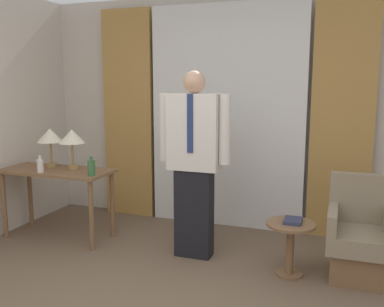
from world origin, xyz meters
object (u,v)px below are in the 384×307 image
desk (57,180)px  bottle_by_lamp (91,168)px  book (293,221)px  armchair (359,240)px  side_table (290,240)px  table_lamp_left (50,137)px  table_lamp_right (72,138)px  bottle_near_edge (40,166)px  person (194,158)px

desk → bottle_by_lamp: 0.58m
bottle_by_lamp → book: bottle_by_lamp is taller
armchair → side_table: (-0.57, -0.19, -0.00)m
table_lamp_left → side_table: 2.79m
table_lamp_right → bottle_near_edge: table_lamp_right is taller
armchair → book: (-0.56, -0.16, 0.17)m
person → book: size_ratio=8.87×
bottle_by_lamp → armchair: bottle_by_lamp is taller
table_lamp_left → book: table_lamp_left is taller
person → bottle_by_lamp: bearing=-172.1°
bottle_by_lamp → armchair: 2.63m
bottle_by_lamp → side_table: size_ratio=0.40×
desk → book: (2.54, -0.10, -0.14)m
desk → table_lamp_right: bearing=37.1°
bottle_by_lamp → table_lamp_left: bearing=160.3°
book → desk: bearing=177.7°
desk → table_lamp_left: (-0.14, 0.11, 0.46)m
bottle_near_edge → armchair: bearing=4.4°
table_lamp_left → bottle_by_lamp: (0.67, -0.24, -0.26)m
person → desk: bearing=-179.5°
bottle_near_edge → bottle_by_lamp: 0.60m
armchair → book: size_ratio=4.34×
person → table_lamp_right: bearing=176.3°
bottle_by_lamp → book: 2.04m
table_lamp_right → side_table: 2.52m
table_lamp_left → person: 1.73m
table_lamp_left → armchair: bearing=-0.8°
bottle_by_lamp → side_table: (2.00, 0.01, -0.51)m
side_table → bottle_near_edge: bearing=-178.8°
table_lamp_left → armchair: table_lamp_left is taller
bottle_by_lamp → book: (2.01, 0.03, -0.34)m
table_lamp_left → book: bearing=-4.4°
bottle_near_edge → armchair: (3.16, 0.24, -0.50)m
side_table → person: bearing=171.7°
table_lamp_left → table_lamp_right: bearing=0.0°
person → bottle_near_edge: bearing=-173.3°
desk → side_table: size_ratio=2.53×
armchair → side_table: armchair is taller
desk → table_lamp_left: bearing=142.9°
desk → bottle_by_lamp: bearing=-14.1°
table_lamp_left → side_table: (2.67, -0.23, -0.77)m
bottle_near_edge → armchair: size_ratio=0.20×
bottle_by_lamp → person: person is taller
bottle_near_edge → table_lamp_right: bearing=54.3°
desk → person: (1.58, 0.01, 0.33)m
person → armchair: bearing=1.9°
bottle_near_edge → side_table: (2.59, 0.05, -0.51)m
table_lamp_right → armchair: bearing=-0.9°
desk → bottle_near_edge: 0.27m
table_lamp_right → armchair: (2.96, -0.04, -0.77)m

